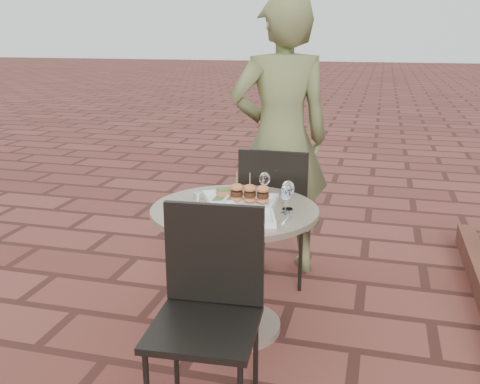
% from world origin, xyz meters
% --- Properties ---
extents(ground, '(60.00, 60.00, 0.00)m').
position_xyz_m(ground, '(0.00, 0.00, 0.00)').
color(ground, brown).
rests_on(ground, ground).
extents(cafe_table, '(0.90, 0.90, 0.73)m').
position_xyz_m(cafe_table, '(0.15, 0.06, 0.48)').
color(cafe_table, gray).
rests_on(cafe_table, ground).
extents(chair_far, '(0.44, 0.44, 0.93)m').
position_xyz_m(chair_far, '(0.25, 0.71, 0.55)').
color(chair_far, black).
rests_on(chair_far, ground).
extents(chair_near, '(0.47, 0.47, 0.93)m').
position_xyz_m(chair_near, '(0.22, -0.61, 0.55)').
color(chair_near, black).
rests_on(chair_near, ground).
extents(diner, '(0.81, 0.69, 1.87)m').
position_xyz_m(diner, '(0.24, 0.92, 0.94)').
color(diner, '#596035').
rests_on(diner, ground).
extents(plate_salmon, '(0.31, 0.31, 0.06)m').
position_xyz_m(plate_salmon, '(0.07, 0.19, 0.75)').
color(plate_salmon, white).
rests_on(plate_salmon, cafe_table).
extents(plate_sliders, '(0.28, 0.28, 0.18)m').
position_xyz_m(plate_sliders, '(0.22, 0.13, 0.77)').
color(plate_sliders, white).
rests_on(plate_sliders, cafe_table).
extents(plate_tuna, '(0.29, 0.29, 0.03)m').
position_xyz_m(plate_tuna, '(0.29, -0.12, 0.74)').
color(plate_tuna, white).
rests_on(plate_tuna, cafe_table).
extents(wine_glass_right, '(0.06, 0.06, 0.15)m').
position_xyz_m(wine_glass_right, '(0.43, 0.03, 0.83)').
color(wine_glass_right, white).
rests_on(wine_glass_right, cafe_table).
extents(wine_glass_mid, '(0.06, 0.06, 0.15)m').
position_xyz_m(wine_glass_mid, '(0.27, 0.29, 0.83)').
color(wine_glass_mid, white).
rests_on(wine_glass_mid, cafe_table).
extents(wine_glass_far, '(0.07, 0.07, 0.16)m').
position_xyz_m(wine_glass_far, '(0.43, 0.10, 0.84)').
color(wine_glass_far, white).
rests_on(wine_glass_far, cafe_table).
extents(steel_ramekin, '(0.05, 0.05, 0.04)m').
position_xyz_m(steel_ramekin, '(-0.09, 0.15, 0.75)').
color(steel_ramekin, silver).
rests_on(steel_ramekin, cafe_table).
extents(cutlery_set, '(0.08, 0.17, 0.00)m').
position_xyz_m(cutlery_set, '(0.45, -0.08, 0.73)').
color(cutlery_set, silver).
rests_on(cutlery_set, cafe_table).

